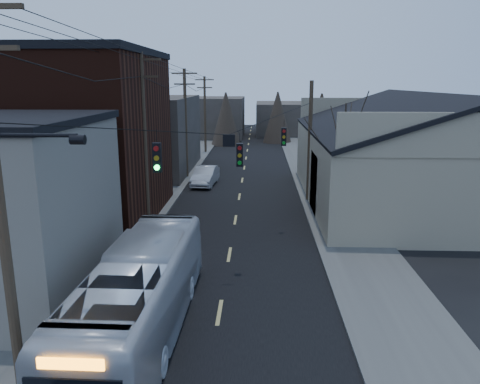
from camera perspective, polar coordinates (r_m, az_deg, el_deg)
The scene contains 12 objects.
road_surface at distance 38.91m, azimuth 0.16°, elevation 0.84°, with size 9.00×110.00×0.02m, color black.
sidewalk_left at distance 39.67m, azimuth -9.26°, elevation 0.98°, with size 4.00×110.00×0.12m, color #474744.
sidewalk_right at distance 39.21m, azimuth 9.70°, elevation 0.82°, with size 4.00×110.00×0.12m, color #474744.
building_brick at distance 30.39m, azimuth -19.89°, elevation 6.05°, with size 10.00×12.00×10.00m, color black.
building_left_far at distance 45.56m, azimuth -11.66°, elevation 6.86°, with size 9.00×14.00×7.00m, color #38332D.
warehouse at distance 35.41m, azimuth 21.40°, elevation 3.09°, with size 16.16×20.60×7.73m.
building_far_left at distance 73.53m, azimuth -3.54°, elevation 9.10°, with size 10.00×12.00×6.00m, color #38332D.
building_far_right at distance 78.38m, azimuth 6.46°, elevation 8.94°, with size 12.00×14.00×5.00m, color #38332D.
bare_tree at distance 28.83m, azimuth 12.45°, elevation 3.36°, with size 0.40×0.40×7.20m, color black.
utility_lines at distance 32.60m, azimuth -5.74°, elevation 7.15°, with size 11.24×45.28×10.50m.
bus at distance 16.24m, azimuth -12.09°, elevation -12.22°, with size 2.56×10.96×3.05m, color silver.
parked_car at distance 38.98m, azimuth -4.25°, elevation 1.98°, with size 1.64×4.70×1.55m, color #AAACB1.
Camera 1 is at (1.41, -7.96, 8.46)m, focal length 35.00 mm.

